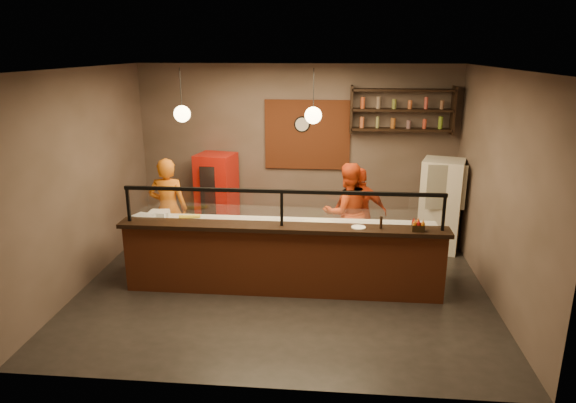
# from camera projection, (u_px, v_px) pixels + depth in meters

# --- Properties ---
(floor) EXTENTS (6.00, 6.00, 0.00)m
(floor) POSITION_uv_depth(u_px,v_px,m) (284.00, 284.00, 7.84)
(floor) COLOR black
(floor) RESTS_ON ground
(ceiling) EXTENTS (6.00, 6.00, 0.00)m
(ceiling) POSITION_uv_depth(u_px,v_px,m) (284.00, 68.00, 6.92)
(ceiling) COLOR #372E2A
(ceiling) RESTS_ON wall_back
(wall_back) EXTENTS (6.00, 0.00, 6.00)m
(wall_back) POSITION_uv_depth(u_px,v_px,m) (297.00, 150.00, 9.76)
(wall_back) COLOR brown
(wall_back) RESTS_ON floor
(wall_left) EXTENTS (0.00, 5.00, 5.00)m
(wall_left) POSITION_uv_depth(u_px,v_px,m) (84.00, 179.00, 7.64)
(wall_left) COLOR brown
(wall_left) RESTS_ON floor
(wall_right) EXTENTS (0.00, 5.00, 5.00)m
(wall_right) POSITION_uv_depth(u_px,v_px,m) (499.00, 188.00, 7.11)
(wall_right) COLOR brown
(wall_right) RESTS_ON floor
(wall_front) EXTENTS (6.00, 0.00, 6.00)m
(wall_front) POSITION_uv_depth(u_px,v_px,m) (259.00, 248.00, 4.99)
(wall_front) COLOR brown
(wall_front) RESTS_ON floor
(brick_patch) EXTENTS (1.60, 0.04, 1.30)m
(brick_patch) POSITION_uv_depth(u_px,v_px,m) (307.00, 135.00, 9.63)
(brick_patch) COLOR brown
(brick_patch) RESTS_ON wall_back
(service_counter) EXTENTS (4.60, 0.25, 1.00)m
(service_counter) POSITION_uv_depth(u_px,v_px,m) (282.00, 262.00, 7.41)
(service_counter) COLOR brown
(service_counter) RESTS_ON floor
(counter_ledge) EXTENTS (4.70, 0.37, 0.06)m
(counter_ledge) POSITION_uv_depth(u_px,v_px,m) (282.00, 227.00, 7.25)
(counter_ledge) COLOR black
(counter_ledge) RESTS_ON service_counter
(worktop_cabinet) EXTENTS (4.60, 0.75, 0.85)m
(worktop_cabinet) POSITION_uv_depth(u_px,v_px,m) (285.00, 254.00, 7.90)
(worktop_cabinet) COLOR gray
(worktop_cabinet) RESTS_ON floor
(worktop) EXTENTS (4.60, 0.75, 0.05)m
(worktop) POSITION_uv_depth(u_px,v_px,m) (285.00, 226.00, 7.78)
(worktop) COLOR white
(worktop) RESTS_ON worktop_cabinet
(sneeze_guard) EXTENTS (4.50, 0.05, 0.52)m
(sneeze_guard) POSITION_uv_depth(u_px,v_px,m) (282.00, 204.00, 7.16)
(sneeze_guard) COLOR white
(sneeze_guard) RESTS_ON counter_ledge
(wall_shelving) EXTENTS (1.84, 0.28, 0.85)m
(wall_shelving) POSITION_uv_depth(u_px,v_px,m) (402.00, 110.00, 9.19)
(wall_shelving) COLOR black
(wall_shelving) RESTS_ON wall_back
(wall_clock) EXTENTS (0.30, 0.04, 0.30)m
(wall_clock) POSITION_uv_depth(u_px,v_px,m) (302.00, 124.00, 9.57)
(wall_clock) COLOR black
(wall_clock) RESTS_ON wall_back
(pendant_left) EXTENTS (0.24, 0.24, 0.77)m
(pendant_left) POSITION_uv_depth(u_px,v_px,m) (182.00, 114.00, 7.42)
(pendant_left) COLOR black
(pendant_left) RESTS_ON ceiling
(pendant_right) EXTENTS (0.24, 0.24, 0.77)m
(pendant_right) POSITION_uv_depth(u_px,v_px,m) (313.00, 115.00, 7.26)
(pendant_right) COLOR black
(pendant_right) RESTS_ON ceiling
(cook_left) EXTENTS (0.65, 0.45, 1.74)m
(cook_left) POSITION_uv_depth(u_px,v_px,m) (168.00, 209.00, 8.62)
(cook_left) COLOR #D06613
(cook_left) RESTS_ON floor
(cook_mid) EXTENTS (0.98, 0.87, 1.68)m
(cook_mid) POSITION_uv_depth(u_px,v_px,m) (347.00, 212.00, 8.54)
(cook_mid) COLOR #CE4013
(cook_mid) RESTS_ON floor
(cook_right) EXTENTS (0.92, 0.39, 1.56)m
(cook_right) POSITION_uv_depth(u_px,v_px,m) (360.00, 213.00, 8.71)
(cook_right) COLOR red
(cook_right) RESTS_ON floor
(fridge) EXTENTS (0.83, 0.80, 1.63)m
(fridge) POSITION_uv_depth(u_px,v_px,m) (441.00, 205.00, 9.01)
(fridge) COLOR silver
(fridge) RESTS_ON floor
(red_cooler) EXTENTS (0.78, 0.74, 1.57)m
(red_cooler) POSITION_uv_depth(u_px,v_px,m) (217.00, 194.00, 9.79)
(red_cooler) COLOR red
(red_cooler) RESTS_ON floor
(pizza_dough) EXTENTS (0.74, 0.74, 0.01)m
(pizza_dough) POSITION_uv_depth(u_px,v_px,m) (318.00, 225.00, 7.73)
(pizza_dough) COLOR white
(pizza_dough) RESTS_ON worktop
(prep_tub_a) EXTENTS (0.33, 0.29, 0.14)m
(prep_tub_a) POSITION_uv_depth(u_px,v_px,m) (160.00, 215.00, 7.96)
(prep_tub_a) COLOR white
(prep_tub_a) RESTS_ON worktop
(prep_tub_b) EXTENTS (0.30, 0.25, 0.14)m
(prep_tub_b) POSITION_uv_depth(u_px,v_px,m) (159.00, 216.00, 7.96)
(prep_tub_b) COLOR white
(prep_tub_b) RESTS_ON worktop
(prep_tub_c) EXTENTS (0.35, 0.32, 0.14)m
(prep_tub_c) POSITION_uv_depth(u_px,v_px,m) (143.00, 219.00, 7.78)
(prep_tub_c) COLOR silver
(prep_tub_c) RESTS_ON worktop
(rolling_pin) EXTENTS (0.33, 0.13, 0.06)m
(rolling_pin) POSITION_uv_depth(u_px,v_px,m) (190.00, 216.00, 8.05)
(rolling_pin) COLOR yellow
(rolling_pin) RESTS_ON worktop
(condiment_caddy) EXTENTS (0.17, 0.14, 0.09)m
(condiment_caddy) POSITION_uv_depth(u_px,v_px,m) (418.00, 227.00, 7.02)
(condiment_caddy) COLOR black
(condiment_caddy) RESTS_ON counter_ledge
(pepper_mill) EXTENTS (0.05, 0.05, 0.18)m
(pepper_mill) POSITION_uv_depth(u_px,v_px,m) (381.00, 223.00, 7.09)
(pepper_mill) COLOR black
(pepper_mill) RESTS_ON counter_ledge
(small_plate) EXTENTS (0.24, 0.24, 0.01)m
(small_plate) POSITION_uv_depth(u_px,v_px,m) (358.00, 227.00, 7.15)
(small_plate) COLOR white
(small_plate) RESTS_ON counter_ledge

